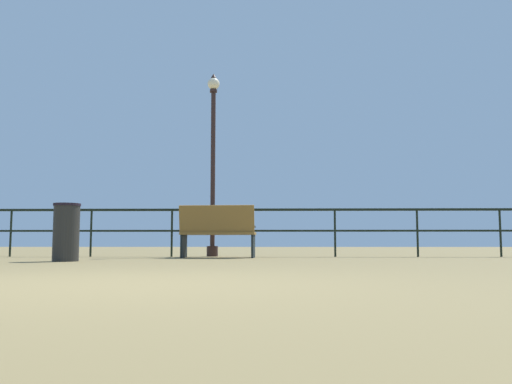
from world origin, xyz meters
name	(u,v)px	position (x,y,z in m)	size (l,w,h in m)	color
ground_plane	(107,285)	(0.00, 0.00, 0.00)	(60.00, 60.00, 0.00)	olive
pier_railing	(213,221)	(0.00, 7.32, 0.74)	(25.70, 0.05, 1.01)	black
bench_near_left	(218,230)	(0.18, 6.53, 0.54)	(1.49, 0.77, 1.02)	brown
lamppost_center	(213,156)	(-0.02, 7.55, 2.16)	(0.26, 0.26, 4.01)	#301F1C
trash_bin	(66,232)	(-2.05, 4.57, 0.46)	(0.42, 0.42, 0.92)	#262422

